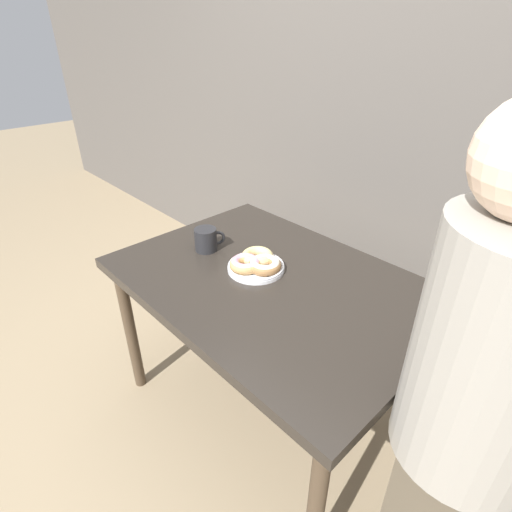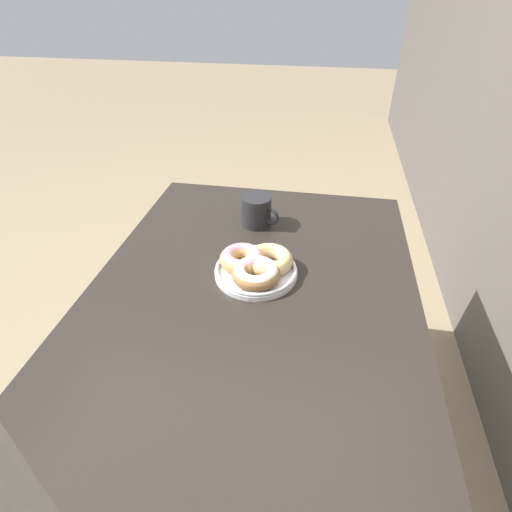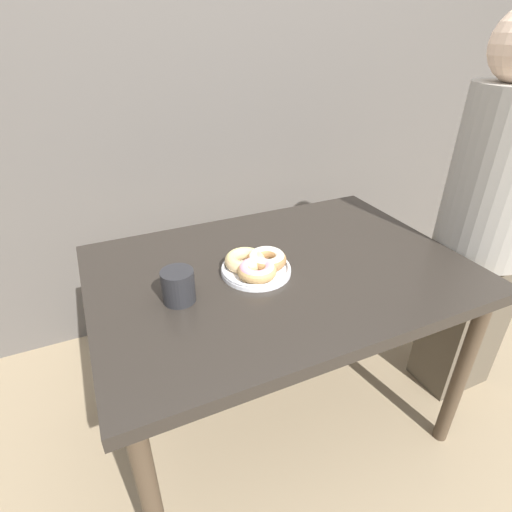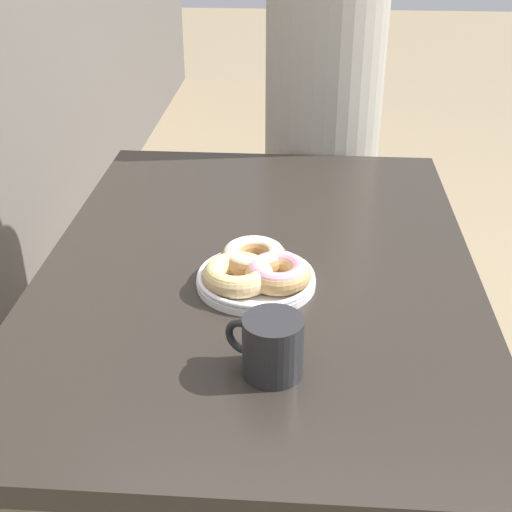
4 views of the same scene
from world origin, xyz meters
The scene contains 4 objects.
dining_table centered at (0.00, 0.28, 0.63)m, with size 1.18×0.83×0.70m.
donut_plate centered at (-0.09, 0.28, 0.73)m, with size 0.24×0.23×0.06m.
coffee_mug centered at (-0.34, 0.24, 0.75)m, with size 0.09×0.12×0.10m.
person_figure centered at (0.77, 0.15, 0.77)m, with size 0.35×0.33×1.44m.
Camera 4 is at (-1.20, 0.20, 1.38)m, focal length 50.00 mm.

